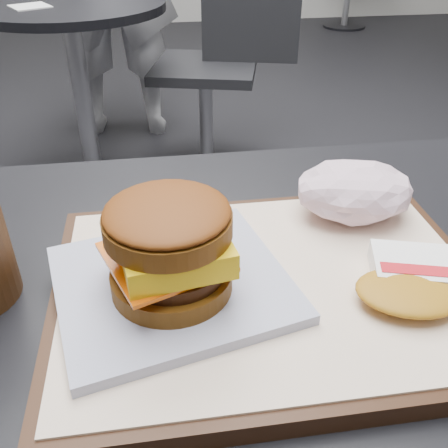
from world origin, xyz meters
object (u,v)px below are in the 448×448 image
at_px(neighbor_table, 76,59).
at_px(neighbor_chair, 221,55).
at_px(serving_tray, 270,288).
at_px(crumpled_wrapper, 355,191).
at_px(customer_table, 248,422).
at_px(breakfast_sandwich, 171,256).
at_px(hash_brown, 418,279).

distance_m(neighbor_table, neighbor_chair, 0.58).
xyz_separation_m(serving_tray, crumpled_wrapper, (0.11, 0.09, 0.04)).
height_order(customer_table, crumpled_wrapper, crumpled_wrapper).
distance_m(customer_table, neighbor_table, 1.69).
bearing_deg(breakfast_sandwich, neighbor_chair, 80.68).
distance_m(crumpled_wrapper, neighbor_table, 1.65).
bearing_deg(serving_tray, crumpled_wrapper, 40.82).
bearing_deg(serving_tray, hash_brown, -14.04).
relative_size(serving_tray, neighbor_chair, 0.43).
relative_size(hash_brown, neighbor_chair, 0.15).
bearing_deg(breakfast_sandwich, hash_brown, -6.63).
xyz_separation_m(serving_tray, hash_brown, (0.12, -0.03, 0.02)).
bearing_deg(hash_brown, neighbor_chair, 87.29).
xyz_separation_m(serving_tray, neighbor_table, (-0.37, 1.65, -0.23)).
distance_m(customer_table, neighbor_chair, 1.78).
bearing_deg(hash_brown, customer_table, 166.79).
bearing_deg(neighbor_chair, crumpled_wrapper, -93.28).
bearing_deg(neighbor_chair, neighbor_table, -168.32).
xyz_separation_m(serving_tray, breakfast_sandwich, (-0.09, -0.01, 0.05)).
relative_size(customer_table, breakfast_sandwich, 3.58).
relative_size(customer_table, neighbor_chair, 0.91).
xyz_separation_m(hash_brown, neighbor_table, (-0.49, 1.68, -0.25)).
relative_size(breakfast_sandwich, crumpled_wrapper, 1.85).
distance_m(hash_brown, neighbor_chair, 1.82).
bearing_deg(hash_brown, serving_tray, 165.96).
bearing_deg(crumpled_wrapper, neighbor_table, 106.93).
height_order(hash_brown, neighbor_chair, neighbor_chair).
bearing_deg(breakfast_sandwich, crumpled_wrapper, 27.21).
bearing_deg(serving_tray, breakfast_sandwich, -175.97).
distance_m(breakfast_sandwich, crumpled_wrapper, 0.22).
bearing_deg(customer_table, neighbor_table, 101.98).
height_order(serving_tray, neighbor_chair, neighbor_chair).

